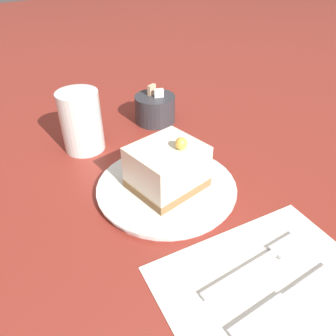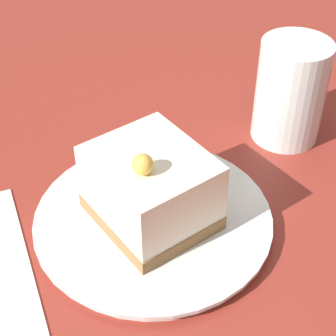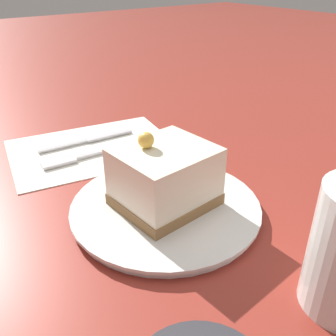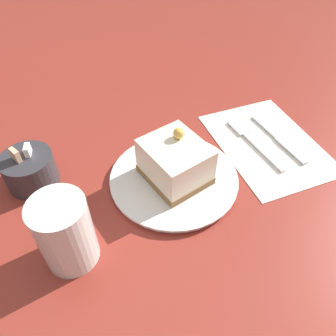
{
  "view_description": "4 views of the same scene",
  "coord_description": "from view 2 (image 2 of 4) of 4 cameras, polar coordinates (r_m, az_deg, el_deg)",
  "views": [
    {
      "loc": [
        0.37,
        -0.24,
        0.34
      ],
      "look_at": [
        0.04,
        0.01,
        0.05
      ],
      "focal_mm": 35.0,
      "sensor_mm": 36.0,
      "label": 1
    },
    {
      "loc": [
        0.22,
        0.34,
        0.39
      ],
      "look_at": [
        0.02,
        0.01,
        0.06
      ],
      "focal_mm": 60.0,
      "sensor_mm": 36.0,
      "label": 2
    },
    {
      "loc": [
        -0.26,
        0.23,
        0.26
      ],
      "look_at": [
        0.04,
        0.01,
        0.06
      ],
      "focal_mm": 40.0,
      "sensor_mm": 36.0,
      "label": 3
    },
    {
      "loc": [
        -0.18,
        -0.32,
        0.43
      ],
      "look_at": [
        0.02,
        0.01,
        0.04
      ],
      "focal_mm": 35.0,
      "sensor_mm": 36.0,
      "label": 4
    }
  ],
  "objects": [
    {
      "name": "ground_plane",
      "position": [
        0.56,
        1.09,
        -3.86
      ],
      "size": [
        4.0,
        4.0,
        0.0
      ],
      "primitive_type": "plane",
      "color": "maroon"
    },
    {
      "name": "plate",
      "position": [
        0.54,
        -1.52,
        -5.3
      ],
      "size": [
        0.23,
        0.23,
        0.01
      ],
      "color": "silver",
      "rests_on": "ground_plane"
    },
    {
      "name": "cake_slice",
      "position": [
        0.51,
        -1.77,
        -2.07
      ],
      "size": [
        0.1,
        0.11,
        0.09
      ],
      "rotation": [
        0.0,
        0.0,
        0.09
      ],
      "color": "olive",
      "rests_on": "plate"
    },
    {
      "name": "drinking_glass",
      "position": [
        0.63,
        12.33,
        7.6
      ],
      "size": [
        0.08,
        0.08,
        0.12
      ],
      "color": "silver",
      "rests_on": "ground_plane"
    }
  ]
}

